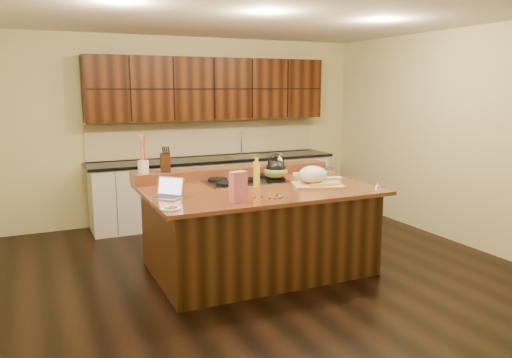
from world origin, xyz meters
name	(u,v)px	position (x,y,z in m)	size (l,w,h in m)	color
room	(258,147)	(0.00, 0.00, 1.35)	(5.52, 5.02, 2.72)	black
island	(258,228)	(0.00, 0.00, 0.46)	(2.40, 1.60, 0.92)	black
back_ledge	(233,172)	(0.00, 0.70, 0.98)	(2.40, 0.30, 0.12)	black
cooktop	(247,181)	(0.00, 0.30, 0.94)	(0.92, 0.52, 0.05)	gray
back_counter	(214,155)	(0.30, 2.23, 0.98)	(3.70, 0.66, 2.40)	silver
kettle	(276,169)	(0.30, 0.17, 1.07)	(0.23, 0.23, 0.21)	black
green_bowl	(276,172)	(0.30, 0.17, 1.04)	(0.27, 0.27, 0.15)	olive
laptop	(168,192)	(-1.01, -0.10, 0.97)	(0.35, 0.35, 0.19)	#B7B7BC
oil_bottle	(257,174)	(0.00, 0.04, 1.06)	(0.07, 0.07, 0.27)	yellow
vinegar_bottle	(280,169)	(0.41, 0.29, 1.04)	(0.06, 0.06, 0.25)	silver
wooden_tray	(314,177)	(0.60, -0.16, 1.01)	(0.62, 0.53, 0.21)	tan
ramekin_a	(337,179)	(0.99, -0.03, 0.94)	(0.10, 0.10, 0.04)	white
ramekin_b	(331,179)	(0.90, -0.03, 0.94)	(0.10, 0.10, 0.04)	white
ramekin_c	(297,175)	(0.69, 0.39, 0.94)	(0.10, 0.10, 0.04)	white
strainer_bowl	(325,174)	(0.97, 0.20, 0.97)	(0.24, 0.24, 0.09)	#996B3F
kitchen_timer	(378,185)	(1.12, -0.58, 0.96)	(0.08, 0.08, 0.07)	silver
pink_bag	(238,187)	(-0.46, -0.57, 1.06)	(0.16, 0.08, 0.29)	#E46B8A
candy_plate	(171,209)	(-1.11, -0.58, 0.93)	(0.18, 0.18, 0.01)	white
package_box	(175,188)	(-0.90, 0.01, 0.98)	(0.09, 0.06, 0.13)	gold
utensil_crock	(143,167)	(-1.07, 0.70, 1.11)	(0.12, 0.12, 0.14)	white
knife_block	(165,163)	(-0.82, 0.70, 1.14)	(0.10, 0.17, 0.20)	black
gumdrop_0	(255,196)	(-0.23, -0.44, 0.93)	(0.02, 0.02, 0.02)	red
gumdrop_1	(255,197)	(-0.26, -0.48, 0.93)	(0.02, 0.02, 0.02)	#198C26
gumdrop_2	(275,198)	(-0.10, -0.60, 0.93)	(0.02, 0.02, 0.02)	red
gumdrop_3	(279,197)	(-0.04, -0.58, 0.93)	(0.02, 0.02, 0.02)	#198C26
gumdrop_4	(277,195)	(-0.02, -0.49, 0.93)	(0.02, 0.02, 0.02)	red
gumdrop_5	(277,194)	(0.02, -0.43, 0.93)	(0.02, 0.02, 0.02)	#198C26
gumdrop_6	(270,198)	(-0.14, -0.57, 0.93)	(0.02, 0.02, 0.02)	red
gumdrop_7	(280,198)	(-0.04, -0.60, 0.93)	(0.02, 0.02, 0.02)	#198C26
gumdrop_8	(262,197)	(-0.18, -0.49, 0.93)	(0.02, 0.02, 0.02)	red
gumdrop_9	(282,197)	(-0.01, -0.57, 0.93)	(0.02, 0.02, 0.02)	#198C26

